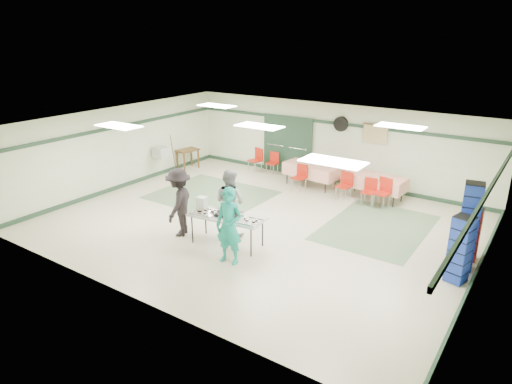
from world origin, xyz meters
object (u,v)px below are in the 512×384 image
Objects in this scene: chair_c at (384,190)px; chair_b at (345,183)px; printer_table at (188,152)px; broom at (173,153)px; serving_table at (227,217)px; office_printer at (161,152)px; crate_stack_red at (471,234)px; chair_a at (370,189)px; dining_table_b at (311,170)px; volunteer_grey at (230,202)px; crate_stack_blue_b at (460,250)px; volunteer_dark at (179,202)px; volunteer_teal at (229,226)px; chair_d at (300,175)px; chair_loose_b at (257,158)px; crate_stack_blue_a at (468,227)px; chair_loose_a at (273,161)px; dining_table_a at (374,181)px.

chair_b is at bearing -169.53° from chair_c.
printer_table is 0.70m from broom.
office_printer is (-5.25, 3.00, 0.21)m from serving_table.
chair_a is at bearing 147.39° from crate_stack_red.
dining_table_b is at bearing 154.50° from crate_stack_red.
printer_table is at bearing -165.28° from dining_table_b.
crate_stack_blue_b is (5.39, 0.73, -0.13)m from volunteer_grey.
chair_c reaches higher than chair_a.
volunteer_teal is at bearing 53.60° from volunteer_dark.
chair_a is 3.76m from crate_stack_red.
serving_table is at bearing -28.00° from broom.
serving_table is 2.23× the size of chair_b.
chair_loose_b reaches higher than chair_d.
crate_stack_blue_b reaches higher than chair_a.
chair_c reaches higher than printer_table.
crate_stack_blue_a is (5.05, 1.97, 0.28)m from serving_table.
volunteer_dark is at bearing -37.75° from broom.
crate_stack_blue_a is 2.23× the size of printer_table.
chair_loose_a is at bearing 149.28° from crate_stack_blue_b.
chair_a is 0.93× the size of printer_table.
printer_table is (-4.77, -0.19, 0.10)m from chair_d.
volunteer_teal is 1.94× the size of chair_loose_b.
volunteer_dark is 0.88× the size of crate_stack_blue_a.
serving_table is 2.28× the size of chair_d.
volunteer_grey is 5.57m from crate_stack_blue_a.
crate_stack_blue_b is (3.96, -3.26, 0.19)m from chair_b.
volunteer_grey is 4.26m from chair_b.
chair_d is at bearing 94.74° from volunteer_teal.
broom reaches higher than chair_c.
volunteer_dark is at bearing -94.68° from chair_d.
chair_b is at bearing 16.65° from office_printer.
dining_table_a is 0.58m from chair_a.
office_printer reaches higher than chair_loose_a.
chair_d is (-0.14, 3.99, -0.33)m from volunteer_grey.
office_printer is at bearing -23.26° from volunteer_grey.
chair_loose_b is 8.85m from crate_stack_blue_b.
chair_loose_a reaches higher than serving_table.
crate_stack_red is 1.38× the size of printer_table.
crate_stack_blue_b is at bearing 17.18° from volunteer_teal.
chair_b is 3.45m from chair_loose_a.
printer_table is (-7.13, -0.19, 0.12)m from chair_a.
crate_stack_blue_b is (6.40, 1.52, -0.15)m from volunteer_dark.
crate_stack_blue_a is at bearing -162.47° from volunteer_grey.
serving_table is 1.59× the size of crate_stack_red.
chair_d is 2.45m from chair_loose_b.
volunteer_dark is at bearing -94.32° from dining_table_b.
serving_table is 4.60m from chair_d.
crate_stack_blue_a is at bearing -3.55° from printer_table.
chair_a is at bearing 69.35° from volunteer_teal.
dining_table_a is at bearing 71.33° from volunteer_teal.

